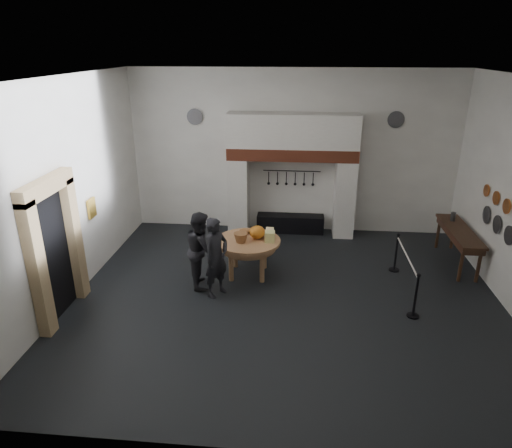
# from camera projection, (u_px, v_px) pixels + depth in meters

# --- Properties ---
(floor) EXTENTS (9.00, 8.00, 0.02)m
(floor) POSITION_uv_depth(u_px,v_px,m) (286.00, 297.00, 9.76)
(floor) COLOR black
(floor) RESTS_ON ground
(ceiling) EXTENTS (9.00, 8.00, 0.02)m
(ceiling) POSITION_uv_depth(u_px,v_px,m) (292.00, 77.00, 8.11)
(ceiling) COLOR silver
(ceiling) RESTS_ON wall_back
(wall_back) EXTENTS (9.00, 0.02, 4.50)m
(wall_back) POSITION_uv_depth(u_px,v_px,m) (292.00, 153.00, 12.64)
(wall_back) COLOR white
(wall_back) RESTS_ON floor
(wall_front) EXTENTS (9.00, 0.02, 4.50)m
(wall_front) POSITION_uv_depth(u_px,v_px,m) (279.00, 305.00, 5.23)
(wall_front) COLOR white
(wall_front) RESTS_ON floor
(wall_left) EXTENTS (0.02, 8.00, 4.50)m
(wall_left) POSITION_uv_depth(u_px,v_px,m) (68.00, 191.00, 9.33)
(wall_left) COLOR white
(wall_left) RESTS_ON floor
(chimney_pier_left) EXTENTS (0.55, 0.70, 2.15)m
(chimney_pier_left) POSITION_uv_depth(u_px,v_px,m) (239.00, 195.00, 12.87)
(chimney_pier_left) COLOR silver
(chimney_pier_left) RESTS_ON floor
(chimney_pier_right) EXTENTS (0.55, 0.70, 2.15)m
(chimney_pier_right) POSITION_uv_depth(u_px,v_px,m) (344.00, 198.00, 12.62)
(chimney_pier_right) COLOR silver
(chimney_pier_right) RESTS_ON floor
(hearth_brick_band) EXTENTS (3.50, 0.72, 0.32)m
(hearth_brick_band) POSITION_uv_depth(u_px,v_px,m) (292.00, 153.00, 12.29)
(hearth_brick_band) COLOR #9E442B
(hearth_brick_band) RESTS_ON chimney_pier_left
(chimney_hood) EXTENTS (3.50, 0.70, 0.90)m
(chimney_hood) POSITION_uv_depth(u_px,v_px,m) (293.00, 131.00, 12.07)
(chimney_hood) COLOR silver
(chimney_hood) RESTS_ON hearth_brick_band
(iron_range) EXTENTS (1.90, 0.45, 0.50)m
(iron_range) POSITION_uv_depth(u_px,v_px,m) (290.00, 223.00, 13.11)
(iron_range) COLOR black
(iron_range) RESTS_ON floor
(utensil_rail) EXTENTS (1.60, 0.02, 0.02)m
(utensil_rail) POSITION_uv_depth(u_px,v_px,m) (292.00, 171.00, 12.75)
(utensil_rail) COLOR black
(utensil_rail) RESTS_ON wall_back
(door_recess) EXTENTS (0.04, 1.10, 2.50)m
(door_recess) POSITION_uv_depth(u_px,v_px,m) (53.00, 256.00, 8.76)
(door_recess) COLOR black
(door_recess) RESTS_ON floor
(door_jamb_near) EXTENTS (0.22, 0.30, 2.60)m
(door_jamb_near) POSITION_uv_depth(u_px,v_px,m) (38.00, 271.00, 8.09)
(door_jamb_near) COLOR tan
(door_jamb_near) RESTS_ON floor
(door_jamb_far) EXTENTS (0.22, 0.30, 2.60)m
(door_jamb_far) POSITION_uv_depth(u_px,v_px,m) (74.00, 240.00, 9.39)
(door_jamb_far) COLOR tan
(door_jamb_far) RESTS_ON floor
(door_lintel) EXTENTS (0.22, 1.70, 0.30)m
(door_lintel) POSITION_uv_depth(u_px,v_px,m) (45.00, 186.00, 8.24)
(door_lintel) COLOR tan
(door_lintel) RESTS_ON door_jamb_near
(wall_plaque) EXTENTS (0.05, 0.34, 0.44)m
(wall_plaque) POSITION_uv_depth(u_px,v_px,m) (92.00, 208.00, 10.30)
(wall_plaque) COLOR gold
(wall_plaque) RESTS_ON wall_left
(work_table) EXTENTS (1.57, 1.57, 0.07)m
(work_table) POSITION_uv_depth(u_px,v_px,m) (248.00, 241.00, 10.45)
(work_table) COLOR tan
(work_table) RESTS_ON floor
(pumpkin) EXTENTS (0.36, 0.36, 0.31)m
(pumpkin) POSITION_uv_depth(u_px,v_px,m) (257.00, 232.00, 10.46)
(pumpkin) COLOR orange
(pumpkin) RESTS_ON work_table
(cheese_block_big) EXTENTS (0.22, 0.22, 0.24)m
(cheese_block_big) POSITION_uv_depth(u_px,v_px,m) (270.00, 237.00, 10.31)
(cheese_block_big) COLOR #D4D47F
(cheese_block_big) RESTS_ON work_table
(cheese_block_small) EXTENTS (0.18, 0.18, 0.20)m
(cheese_block_small) POSITION_uv_depth(u_px,v_px,m) (270.00, 232.00, 10.59)
(cheese_block_small) COLOR #FFDE98
(cheese_block_small) RESTS_ON work_table
(wicker_basket) EXTENTS (0.34, 0.34, 0.22)m
(wicker_basket) POSITION_uv_depth(u_px,v_px,m) (241.00, 238.00, 10.27)
(wicker_basket) COLOR #975C37
(wicker_basket) RESTS_ON work_table
(bread_loaf) EXTENTS (0.31, 0.18, 0.13)m
(bread_loaf) POSITION_uv_depth(u_px,v_px,m) (246.00, 231.00, 10.75)
(bread_loaf) COLOR #A05E39
(bread_loaf) RESTS_ON work_table
(visitor_near) EXTENTS (0.71, 0.76, 1.75)m
(visitor_near) POSITION_uv_depth(u_px,v_px,m) (216.00, 257.00, 9.58)
(visitor_near) COLOR black
(visitor_near) RESTS_ON floor
(visitor_far) EXTENTS (0.85, 0.98, 1.72)m
(visitor_far) POSITION_uv_depth(u_px,v_px,m) (201.00, 249.00, 9.99)
(visitor_far) COLOR black
(visitor_far) RESTS_ON floor
(side_table) EXTENTS (0.55, 2.20, 0.06)m
(side_table) POSITION_uv_depth(u_px,v_px,m) (460.00, 231.00, 10.96)
(side_table) COLOR #3D2116
(side_table) RESTS_ON floor
(pewter_jug) EXTENTS (0.12, 0.12, 0.22)m
(pewter_jug) POSITION_uv_depth(u_px,v_px,m) (453.00, 217.00, 11.47)
(pewter_jug) COLOR #48484D
(pewter_jug) RESTS_ON side_table
(copper_pan_b) EXTENTS (0.03, 0.32, 0.32)m
(copper_pan_b) POSITION_uv_depth(u_px,v_px,m) (507.00, 206.00, 9.35)
(copper_pan_b) COLOR #C6662D
(copper_pan_b) RESTS_ON wall_right
(copper_pan_c) EXTENTS (0.03, 0.30, 0.30)m
(copper_pan_c) POSITION_uv_depth(u_px,v_px,m) (496.00, 198.00, 9.86)
(copper_pan_c) COLOR #C6662D
(copper_pan_c) RESTS_ON wall_right
(copper_pan_d) EXTENTS (0.03, 0.28, 0.28)m
(copper_pan_d) POSITION_uv_depth(u_px,v_px,m) (487.00, 190.00, 10.37)
(copper_pan_d) COLOR #C6662D
(copper_pan_d) RESTS_ON wall_right
(pewter_plate_left) EXTENTS (0.03, 0.40, 0.40)m
(pewter_plate_left) POSITION_uv_depth(u_px,v_px,m) (509.00, 235.00, 9.21)
(pewter_plate_left) COLOR #4C4C51
(pewter_plate_left) RESTS_ON wall_right
(pewter_plate_mid) EXTENTS (0.03, 0.40, 0.40)m
(pewter_plate_mid) POSITION_uv_depth(u_px,v_px,m) (497.00, 225.00, 9.76)
(pewter_plate_mid) COLOR #4C4C51
(pewter_plate_mid) RESTS_ON wall_right
(pewter_plate_right) EXTENTS (0.03, 0.40, 0.40)m
(pewter_plate_right) POSITION_uv_depth(u_px,v_px,m) (487.00, 215.00, 10.32)
(pewter_plate_right) COLOR #4C4C51
(pewter_plate_right) RESTS_ON wall_right
(pewter_plate_back_left) EXTENTS (0.44, 0.03, 0.44)m
(pewter_plate_back_left) POSITION_uv_depth(u_px,v_px,m) (195.00, 117.00, 12.49)
(pewter_plate_back_left) COLOR #4C4C51
(pewter_plate_back_left) RESTS_ON wall_back
(pewter_plate_back_right) EXTENTS (0.44, 0.03, 0.44)m
(pewter_plate_back_right) POSITION_uv_depth(u_px,v_px,m) (396.00, 120.00, 12.02)
(pewter_plate_back_right) COLOR #4C4C51
(pewter_plate_back_right) RESTS_ON wall_back
(barrier_post_near) EXTENTS (0.05, 0.05, 0.90)m
(barrier_post_near) POSITION_uv_depth(u_px,v_px,m) (416.00, 297.00, 8.91)
(barrier_post_near) COLOR black
(barrier_post_near) RESTS_ON floor
(barrier_post_far) EXTENTS (0.05, 0.05, 0.90)m
(barrier_post_far) POSITION_uv_depth(u_px,v_px,m) (396.00, 253.00, 10.76)
(barrier_post_far) COLOR black
(barrier_post_far) RESTS_ON floor
(barrier_rope) EXTENTS (0.04, 2.00, 0.04)m
(barrier_rope) POSITION_uv_depth(u_px,v_px,m) (407.00, 256.00, 9.69)
(barrier_rope) COLOR beige
(barrier_rope) RESTS_ON barrier_post_near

